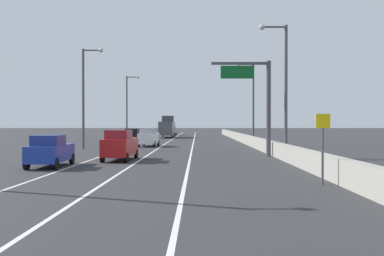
% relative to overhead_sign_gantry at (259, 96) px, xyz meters
% --- Properties ---
extents(ground_plane, '(320.00, 320.00, 0.00)m').
position_rel_overhead_sign_gantry_xyz_m(ground_plane, '(-6.89, 33.05, -4.73)').
color(ground_plane, '#2D2D30').
extents(lane_stripe_left, '(0.16, 130.00, 0.00)m').
position_rel_overhead_sign_gantry_xyz_m(lane_stripe_left, '(-12.39, 24.05, -4.73)').
color(lane_stripe_left, silver).
rests_on(lane_stripe_left, ground_plane).
extents(lane_stripe_center, '(0.16, 130.00, 0.00)m').
position_rel_overhead_sign_gantry_xyz_m(lane_stripe_center, '(-8.89, 24.05, -4.73)').
color(lane_stripe_center, silver).
rests_on(lane_stripe_center, ground_plane).
extents(lane_stripe_right, '(0.16, 130.00, 0.00)m').
position_rel_overhead_sign_gantry_xyz_m(lane_stripe_right, '(-5.39, 24.05, -4.73)').
color(lane_stripe_right, silver).
rests_on(lane_stripe_right, ground_plane).
extents(jersey_barrier_right, '(0.60, 120.00, 1.10)m').
position_rel_overhead_sign_gantry_xyz_m(jersey_barrier_right, '(1.34, 9.05, -4.18)').
color(jersey_barrier_right, '#9E998E').
rests_on(jersey_barrier_right, ground_plane).
extents(overhead_sign_gantry, '(4.68, 0.36, 7.50)m').
position_rel_overhead_sign_gantry_xyz_m(overhead_sign_gantry, '(0.00, 0.00, 0.00)').
color(overhead_sign_gantry, '#47474C').
rests_on(overhead_sign_gantry, ground_plane).
extents(speed_advisory_sign, '(0.60, 0.11, 3.00)m').
position_rel_overhead_sign_gantry_xyz_m(speed_advisory_sign, '(0.44, -15.56, -2.96)').
color(speed_advisory_sign, '#4C4C51').
rests_on(speed_advisory_sign, ground_plane).
extents(lamp_post_right_second, '(2.14, 0.44, 10.08)m').
position_rel_overhead_sign_gantry_xyz_m(lamp_post_right_second, '(1.58, -1.23, 1.06)').
color(lamp_post_right_second, '#4C4C51').
rests_on(lamp_post_right_second, ground_plane).
extents(lamp_post_right_third, '(2.14, 0.44, 10.08)m').
position_rel_overhead_sign_gantry_xyz_m(lamp_post_right_third, '(1.83, 19.50, 1.06)').
color(lamp_post_right_third, '#4C4C51').
rests_on(lamp_post_right_third, ground_plane).
extents(lamp_post_left_mid, '(2.14, 0.44, 10.08)m').
position_rel_overhead_sign_gantry_xyz_m(lamp_post_left_mid, '(-15.99, 8.92, 1.06)').
color(lamp_post_left_mid, '#4C4C51').
rests_on(lamp_post_left_mid, ground_plane).
extents(lamp_post_left_far, '(2.14, 0.44, 10.08)m').
position_rel_overhead_sign_gantry_xyz_m(lamp_post_left_far, '(-15.74, 33.79, 1.06)').
color(lamp_post_left_far, '#4C4C51').
rests_on(lamp_post_left_far, ground_plane).
extents(car_blue_0, '(1.99, 4.52, 1.90)m').
position_rel_overhead_sign_gantry_xyz_m(car_blue_0, '(-13.63, -8.29, -3.78)').
color(car_blue_0, '#1E389E').
rests_on(car_blue_0, ground_plane).
extents(car_red_1, '(1.94, 4.73, 2.13)m').
position_rel_overhead_sign_gantry_xyz_m(car_red_1, '(-10.28, -3.73, -3.67)').
color(car_red_1, red).
rests_on(car_red_1, ground_plane).
extents(car_white_2, '(2.06, 4.48, 2.08)m').
position_rel_overhead_sign_gantry_xyz_m(car_white_2, '(-10.28, 13.95, -3.69)').
color(car_white_2, white).
rests_on(car_white_2, ground_plane).
extents(car_black_3, '(1.94, 4.50, 1.90)m').
position_rel_overhead_sign_gantry_xyz_m(car_black_3, '(-13.35, 22.51, -3.78)').
color(car_black_3, black).
rests_on(car_black_3, ground_plane).
extents(car_silver_4, '(1.83, 4.61, 1.95)m').
position_rel_overhead_sign_gantry_xyz_m(car_silver_4, '(-10.37, 60.00, -3.76)').
color(car_silver_4, '#B7B7BC').
rests_on(car_silver_4, ground_plane).
extents(box_truck, '(2.47, 9.34, 3.96)m').
position_rel_overhead_sign_gantry_xyz_m(box_truck, '(-10.32, 43.72, -2.92)').
color(box_truck, '#4C4C51').
rests_on(box_truck, ground_plane).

